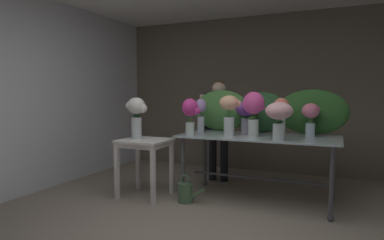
{
  "coord_description": "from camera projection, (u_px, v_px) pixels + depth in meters",
  "views": [
    {
      "loc": [
        1.18,
        -2.43,
        1.31
      ],
      "look_at": [
        -0.47,
        1.3,
        1.0
      ],
      "focal_mm": 30.94,
      "sensor_mm": 36.0,
      "label": 1
    }
  ],
  "objects": [
    {
      "name": "vase_blush_freesia",
      "position": [
        279.0,
        115.0,
        3.62
      ],
      "size": [
        0.3,
        0.3,
        0.42
      ],
      "color": "silver",
      "rests_on": "display_table_glass"
    },
    {
      "name": "display_table_glass",
      "position": [
        258.0,
        145.0,
        4.07
      ],
      "size": [
        1.9,
        0.95,
        0.82
      ],
      "color": "#B1C4CA",
      "rests_on": "ground"
    },
    {
      "name": "vase_magenta_roses",
      "position": [
        190.0,
        113.0,
        4.04
      ],
      "size": [
        0.23,
        0.2,
        0.45
      ],
      "color": "silver",
      "rests_on": "display_table_glass"
    },
    {
      "name": "vase_peach_hydrangea",
      "position": [
        229.0,
        111.0,
        4.05
      ],
      "size": [
        0.27,
        0.24,
        0.49
      ],
      "color": "silver",
      "rests_on": "display_table_glass"
    },
    {
      "name": "vase_coral_snapdragons",
      "position": [
        281.0,
        113.0,
        3.96
      ],
      "size": [
        0.19,
        0.19,
        0.46
      ],
      "color": "silver",
      "rests_on": "display_table_glass"
    },
    {
      "name": "side_table_white",
      "position": [
        145.0,
        148.0,
        4.25
      ],
      "size": [
        0.61,
        0.56,
        0.74
      ],
      "color": "white",
      "rests_on": "ground"
    },
    {
      "name": "vase_fuchsia_carnations",
      "position": [
        254.0,
        108.0,
        3.96
      ],
      "size": [
        0.26,
        0.26,
        0.54
      ],
      "color": "silver",
      "rests_on": "display_table_glass"
    },
    {
      "name": "foliage_backdrop",
      "position": [
        264.0,
        112.0,
        4.37
      ],
      "size": [
        2.03,
        0.23,
        0.57
      ],
      "color": "#477F3D",
      "rests_on": "display_table_glass"
    },
    {
      "name": "vase_violet_ranunculus",
      "position": [
        246.0,
        112.0,
        4.29
      ],
      "size": [
        0.29,
        0.27,
        0.42
      ],
      "color": "silver",
      "rests_on": "display_table_glass"
    },
    {
      "name": "vase_white_roses_tall",
      "position": [
        137.0,
        114.0,
        4.26
      ],
      "size": [
        0.28,
        0.23,
        0.53
      ],
      "color": "silver",
      "rests_on": "side_table_white"
    },
    {
      "name": "ground_plane",
      "position": [
        235.0,
        196.0,
        4.29
      ],
      "size": [
        7.21,
        7.21,
        0.0
      ],
      "primitive_type": "plane",
      "color": "gray"
    },
    {
      "name": "wall_back",
      "position": [
        263.0,
        94.0,
        5.68
      ],
      "size": [
        5.17,
        0.12,
        2.65
      ],
      "primitive_type": "cube",
      "color": "#706656",
      "rests_on": "ground"
    },
    {
      "name": "florist",
      "position": [
        219.0,
        120.0,
        5.02
      ],
      "size": [
        0.62,
        0.24,
        1.52
      ],
      "color": "#232328",
      "rests_on": "ground"
    },
    {
      "name": "watering_can",
      "position": [
        186.0,
        192.0,
        4.04
      ],
      "size": [
        0.35,
        0.18,
        0.34
      ],
      "color": "#4C704C",
      "rests_on": "ground"
    },
    {
      "name": "vase_lilac_tulips",
      "position": [
        201.0,
        113.0,
        4.42
      ],
      "size": [
        0.16,
        0.15,
        0.45
      ],
      "color": "silver",
      "rests_on": "display_table_glass"
    },
    {
      "name": "vase_rosy_peonies",
      "position": [
        311.0,
        116.0,
        3.94
      ],
      "size": [
        0.2,
        0.2,
        0.4
      ],
      "color": "silver",
      "rests_on": "display_table_glass"
    },
    {
      "name": "wall_left",
      "position": [
        79.0,
        94.0,
        5.23
      ],
      "size": [
        0.12,
        3.4,
        2.65
      ],
      "primitive_type": "cube",
      "color": "silver",
      "rests_on": "ground"
    }
  ]
}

